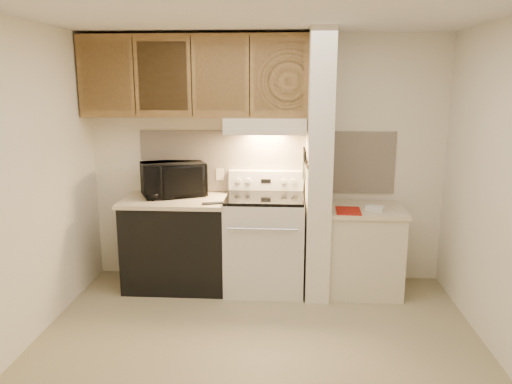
{
  "coord_description": "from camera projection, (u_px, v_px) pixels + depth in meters",
  "views": [
    {
      "loc": [
        0.21,
        -3.56,
        2.04
      ],
      "look_at": [
        -0.06,
        0.75,
        1.08
      ],
      "focal_mm": 35.0,
      "sensor_mm": 36.0,
      "label": 1
    }
  ],
  "objects": [
    {
      "name": "knife_handle_d",
      "position": [
        304.0,
        153.0,
        4.75
      ],
      "size": [
        0.02,
        0.02,
        0.1
      ],
      "primitive_type": "cylinder",
      "color": "black",
      "rests_on": "knife_strip"
    },
    {
      "name": "knife_blade_c",
      "position": [
        304.0,
        172.0,
        4.71
      ],
      "size": [
        0.01,
        0.04,
        0.2
      ],
      "primitive_type": "cube",
      "color": "silver",
      "rests_on": "knife_strip"
    },
    {
      "name": "range_knob_right_inner",
      "position": [
        284.0,
        181.0,
        5.04
      ],
      "size": [
        0.05,
        0.02,
        0.05
      ],
      "primitive_type": "cylinder",
      "rotation": [
        1.57,
        0.0,
        0.0
      ],
      "color": "silver",
      "rests_on": "range_backguard"
    },
    {
      "name": "range_hood",
      "position": [
        266.0,
        125.0,
        4.81
      ],
      "size": [
        0.78,
        0.44,
        0.15
      ],
      "primitive_type": "cube",
      "color": "beige",
      "rests_on": "upper_cabinets"
    },
    {
      "name": "right_cab_base",
      "position": [
        363.0,
        252.0,
        4.89
      ],
      "size": [
        0.7,
        0.6,
        0.81
      ],
      "primitive_type": "cube",
      "color": "beige",
      "rests_on": "floor"
    },
    {
      "name": "knife_handle_a",
      "position": [
        305.0,
        157.0,
        4.53
      ],
      "size": [
        0.02,
        0.02,
        0.1
      ],
      "primitive_type": "cylinder",
      "color": "black",
      "rests_on": "knife_strip"
    },
    {
      "name": "cab_gap_a",
      "position": [
        134.0,
        76.0,
        4.68
      ],
      "size": [
        0.01,
        0.01,
        0.73
      ],
      "primitive_type": "cube",
      "color": "black",
      "rests_on": "upper_cabinets"
    },
    {
      "name": "pillar_trim",
      "position": [
        306.0,
        161.0,
        4.73
      ],
      "size": [
        0.01,
        0.7,
        0.04
      ],
      "primitive_type": "cube",
      "color": "olive",
      "rests_on": "partition_pillar"
    },
    {
      "name": "cab_door_b",
      "position": [
        163.0,
        76.0,
        4.66
      ],
      "size": [
        0.46,
        0.01,
        0.63
      ],
      "primitive_type": "cube",
      "color": "olive",
      "rests_on": "upper_cabinets"
    },
    {
      "name": "backsplash",
      "position": [
        266.0,
        162.0,
        5.1
      ],
      "size": [
        2.6,
        0.02,
        0.63
      ],
      "primitive_type": "cube",
      "color": "white",
      "rests_on": "wall_back"
    },
    {
      "name": "right_countertop",
      "position": [
        365.0,
        210.0,
        4.8
      ],
      "size": [
        0.74,
        0.64,
        0.04
      ],
      "primitive_type": "cube",
      "color": "beige",
      "rests_on": "right_cab_base"
    },
    {
      "name": "wall_left",
      "position": [
        20.0,
        188.0,
        3.76
      ],
      "size": [
        0.02,
        3.0,
        2.5
      ],
      "primitive_type": "cube",
      "color": "white",
      "rests_on": "floor"
    },
    {
      "name": "spoon_rest",
      "position": [
        213.0,
        203.0,
        4.69
      ],
      "size": [
        0.21,
        0.12,
        0.01
      ],
      "primitive_type": "cube",
      "rotation": [
        0.0,
        0.0,
        0.31
      ],
      "color": "black",
      "rests_on": "left_countertop"
    },
    {
      "name": "oven_mitt",
      "position": [
        304.0,
        166.0,
        4.92
      ],
      "size": [
        0.03,
        0.1,
        0.24
      ],
      "primitive_type": "cube",
      "color": "gray",
      "rests_on": "partition_pillar"
    },
    {
      "name": "wall_right",
      "position": [
        510.0,
        195.0,
        3.54
      ],
      "size": [
        0.02,
        3.0,
        2.5
      ],
      "primitive_type": "cube",
      "color": "white",
      "rests_on": "floor"
    },
    {
      "name": "microwave",
      "position": [
        173.0,
        179.0,
        5.01
      ],
      "size": [
        0.72,
        0.62,
        0.34
      ],
      "primitive_type": "imported",
      "rotation": [
        0.0,
        0.0,
        0.43
      ],
      "color": "black",
      "rests_on": "left_countertop"
    },
    {
      "name": "left_countertop",
      "position": [
        176.0,
        200.0,
        4.92
      ],
      "size": [
        1.04,
        0.67,
        0.04
      ],
      "primitive_type": "cube",
      "color": "beige",
      "rests_on": "dishwasher_front"
    },
    {
      "name": "oven_handle",
      "position": [
        263.0,
        229.0,
        4.54
      ],
      "size": [
        0.65,
        0.02,
        0.02
      ],
      "primitive_type": "cylinder",
      "rotation": [
        0.0,
        1.57,
        0.0
      ],
      "color": "silver",
      "rests_on": "range_body"
    },
    {
      "name": "teal_jar",
      "position": [
        146.0,
        189.0,
        5.11
      ],
      "size": [
        0.11,
        0.11,
        0.09
      ],
      "primitive_type": "cylinder",
      "rotation": [
        0.0,
        0.0,
        0.42
      ],
      "color": "#29685D",
      "rests_on": "left_countertop"
    },
    {
      "name": "upper_cabinets",
      "position": [
        195.0,
        76.0,
        4.8
      ],
      "size": [
        2.18,
        0.33,
        0.77
      ],
      "primitive_type": "cube",
      "color": "olive",
      "rests_on": "wall_back"
    },
    {
      "name": "partition_pillar",
      "position": [
        318.0,
        166.0,
        4.74
      ],
      "size": [
        0.22,
        0.7,
        2.5
      ],
      "primitive_type": "cube",
      "color": "white",
      "rests_on": "floor"
    },
    {
      "name": "knife_blade_d",
      "position": [
        304.0,
        169.0,
        4.78
      ],
      "size": [
        0.01,
        0.04,
        0.16
      ],
      "primitive_type": "cube",
      "color": "silver",
      "rests_on": "knife_strip"
    },
    {
      "name": "cab_door_a",
      "position": [
        106.0,
        76.0,
        4.7
      ],
      "size": [
        0.46,
        0.01,
        0.63
      ],
      "primitive_type": "cube",
      "color": "olive",
      "rests_on": "upper_cabinets"
    },
    {
      "name": "range_knob_left_inner",
      "position": [
        248.0,
        181.0,
        5.06
      ],
      "size": [
        0.05,
        0.02,
        0.05
      ],
      "primitive_type": "cylinder",
      "rotation": [
        1.57,
        0.0,
        0.0
      ],
      "color": "silver",
      "rests_on": "range_backguard"
    },
    {
      "name": "range_body",
      "position": [
        265.0,
        244.0,
        4.95
      ],
      "size": [
        0.76,
        0.65,
        0.92
      ],
      "primitive_type": "cube",
      "color": "silver",
      "rests_on": "floor"
    },
    {
      "name": "floor",
      "position": [
        258.0,
        346.0,
        3.92
      ],
      "size": [
        3.6,
        3.6,
        0.0
      ],
      "primitive_type": "plane",
      "color": "tan",
      "rests_on": "ground"
    },
    {
      "name": "knife_strip",
      "position": [
        306.0,
        160.0,
        4.68
      ],
      "size": [
        0.02,
        0.42,
        0.04
      ],
      "primitive_type": "cube",
      "color": "black",
      "rests_on": "partition_pillar"
    },
    {
      "name": "knife_handle_c",
      "position": [
        305.0,
        154.0,
        4.68
      ],
      "size": [
        0.02,
        0.02,
        0.1
      ],
      "primitive_type": "cylinder",
      "color": "black",
      "rests_on": "knife_strip"
    },
    {
      "name": "cooktop",
      "position": [
        265.0,
        198.0,
        4.84
      ],
      "size": [
        0.74,
        0.64,
        0.03
      ],
      "primitive_type": "cube",
      "color": "black",
      "rests_on": "range_body"
    },
    {
      "name": "cab_gap_b",
      "position": [
        191.0,
        76.0,
        4.64
      ],
      "size": [
        0.01,
        0.01,
        0.73
      ],
      "primitive_type": "cube",
      "color": "black",
      "rests_on": "upper_cabinets"
    },
    {
      "name": "range_knob_right_outer",
      "position": [
        294.0,
        181.0,
        5.03
      ],
      "size": [
        0.05,
        0.02,
        0.05
      ],
      "primitive_type": "cylinder",
      "rotation": [
        1.57,
        0.0,
        0.0
      ],
      "color": "silver",
      "rests_on": "range_backguard"
    },
    {
      "name": "knife_handle_b",
      "position": [
        305.0,
        156.0,
        4.58
      ],
      "size": [
        0.02,
        0.02,
        0.1
      ],
      "primitive_type": "cylinder",
      "color": "black",
      "rests_on": "knife_strip"
    },
    {
      "name": "wall_back",
      "position": [
        266.0,
        160.0,
        5.11
      ],
      "size": [
        3.6,
        2.5,
        0.02
      ],
      "primitive_type": "cube",
      "rotation": [
        1.57,
        0.0,
        0.0
      ],
      "color": "white",
      "rests_on": "floor"
    },
    {
      "name": "range_backguard",
      "position": [
        266.0,
        180.0,
        5.1
      ],
      "size": [
        0.76,
        0.08,
        0.2
      ],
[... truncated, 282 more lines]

